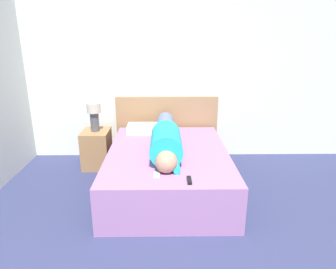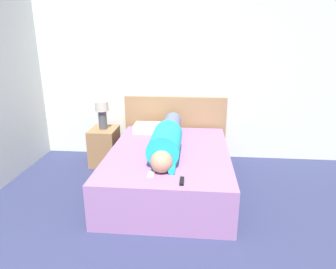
{
  "view_description": "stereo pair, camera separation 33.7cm",
  "coord_description": "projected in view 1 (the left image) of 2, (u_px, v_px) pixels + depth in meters",
  "views": [
    {
      "loc": [
        -0.17,
        -0.71,
        1.79
      ],
      "look_at": [
        -0.13,
        2.5,
        0.74
      ],
      "focal_mm": 32.0,
      "sensor_mm": 36.0,
      "label": 1
    },
    {
      "loc": [
        0.16,
        -0.69,
        1.79
      ],
      "look_at": [
        -0.13,
        2.5,
        0.74
      ],
      "focal_mm": 32.0,
      "sensor_mm": 36.0,
      "label": 2
    }
  ],
  "objects": [
    {
      "name": "wall_back",
      "position": [
        175.0,
        72.0,
        4.42
      ],
      "size": [
        5.6,
        0.06,
        2.6
      ],
      "color": "silver",
      "rests_on": "ground_plane"
    },
    {
      "name": "bed",
      "position": [
        168.0,
        169.0,
        3.66
      ],
      "size": [
        1.42,
        1.95,
        0.49
      ],
      "color": "#936699",
      "rests_on": "ground_plane"
    },
    {
      "name": "headboard",
      "position": [
        167.0,
        127.0,
        4.61
      ],
      "size": [
        1.54,
        0.04,
        0.94
      ],
      "color": "#A37A51",
      "rests_on": "ground_plane"
    },
    {
      "name": "nightstand",
      "position": [
        97.0,
        149.0,
        4.29
      ],
      "size": [
        0.37,
        0.45,
        0.53
      ],
      "color": "olive",
      "rests_on": "ground_plane"
    },
    {
      "name": "table_lamp",
      "position": [
        94.0,
        114.0,
        4.13
      ],
      "size": [
        0.19,
        0.19,
        0.4
      ],
      "color": "#4C4C51",
      "rests_on": "nightstand"
    },
    {
      "name": "person_lying",
      "position": [
        166.0,
        138.0,
        3.55
      ],
      "size": [
        0.35,
        1.64,
        0.35
      ],
      "color": "tan",
      "rests_on": "bed"
    },
    {
      "name": "pillow_near_headboard",
      "position": [
        147.0,
        129.0,
        4.25
      ],
      "size": [
        0.54,
        0.29,
        0.12
      ],
      "color": "silver",
      "rests_on": "bed"
    },
    {
      "name": "tv_remote",
      "position": [
        189.0,
        180.0,
        2.82
      ],
      "size": [
        0.04,
        0.15,
        0.02
      ],
      "color": "black",
      "rests_on": "bed"
    },
    {
      "name": "cell_phone",
      "position": [
        157.0,
        175.0,
        2.94
      ],
      "size": [
        0.06,
        0.13,
        0.01
      ],
      "color": "#B2B7BC",
      "rests_on": "bed"
    }
  ]
}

